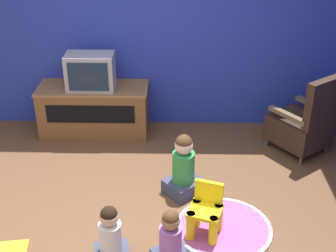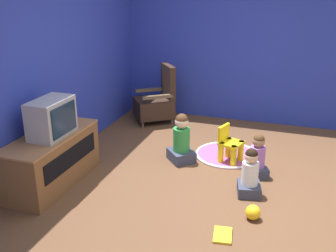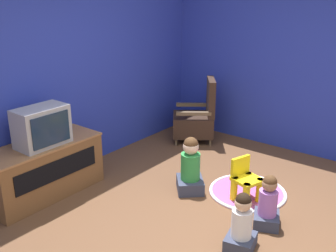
# 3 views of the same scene
# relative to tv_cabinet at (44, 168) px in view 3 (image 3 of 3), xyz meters

# --- Properties ---
(ground_plane) EXTENTS (30.00, 30.00, 0.00)m
(ground_plane) POSITION_rel_tv_cabinet_xyz_m (0.64, -1.87, -0.33)
(ground_plane) COLOR brown
(wall_back) EXTENTS (5.55, 0.12, 2.71)m
(wall_back) POSITION_rel_tv_cabinet_xyz_m (0.41, 0.35, 1.03)
(wall_back) COLOR #23339E
(wall_back) RESTS_ON ground_plane
(tv_cabinet) EXTENTS (1.36, 0.55, 0.63)m
(tv_cabinet) POSITION_rel_tv_cabinet_xyz_m (0.00, 0.00, 0.00)
(tv_cabinet) COLOR brown
(tv_cabinet) RESTS_ON ground_plane
(television) EXTENTS (0.57, 0.34, 0.44)m
(television) POSITION_rel_tv_cabinet_xyz_m (-0.00, -0.06, 0.52)
(television) COLOR #939399
(television) RESTS_ON tv_cabinet
(black_armchair) EXTENTS (0.80, 0.82, 0.99)m
(black_armchair) POSITION_rel_tv_cabinet_xyz_m (2.52, -0.41, 0.03)
(black_armchair) COLOR brown
(black_armchair) RESTS_ON ground_plane
(yellow_kid_chair) EXTENTS (0.36, 0.35, 0.50)m
(yellow_kid_chair) POSITION_rel_tv_cabinet_xyz_m (1.31, -1.91, -0.11)
(yellow_kid_chair) COLOR yellow
(yellow_kid_chair) RESTS_ON ground_plane
(play_mat) EXTENTS (0.91, 0.91, 0.04)m
(play_mat) POSITION_rel_tv_cabinet_xyz_m (1.49, -1.86, -0.32)
(play_mat) COLOR #A54C8C
(play_mat) RESTS_ON ground_plane
(child_watching_left) EXTENTS (0.46, 0.46, 0.68)m
(child_watching_left) POSITION_rel_tv_cabinet_xyz_m (1.11, -1.29, -0.03)
(child_watching_left) COLOR #33384C
(child_watching_left) RESTS_ON ground_plane
(child_watching_center) EXTENTS (0.34, 0.31, 0.57)m
(child_watching_center) POSITION_rel_tv_cabinet_xyz_m (0.50, -2.29, -0.08)
(child_watching_center) COLOR #33384C
(child_watching_center) RESTS_ON ground_plane
(child_watching_right) EXTENTS (0.36, 0.35, 0.56)m
(child_watching_right) POSITION_rel_tv_cabinet_xyz_m (1.00, -2.32, -0.08)
(child_watching_right) COLOR #33384C
(child_watching_right) RESTS_ON ground_plane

